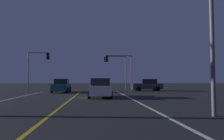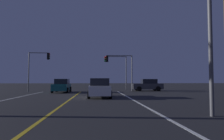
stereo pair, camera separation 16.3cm
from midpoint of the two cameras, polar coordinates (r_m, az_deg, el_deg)
The scene contains 8 objects.
lane_edge_right at distance 11.86m, azimuth 9.69°, elevation -10.28°, with size 0.16×31.81×0.01m, color silver.
lane_center_divider at distance 11.67m, azimuth -15.04°, elevation -10.34°, with size 0.16×31.81×0.01m, color gold.
car_crossing_side at distance 29.53m, azimuth 9.74°, elevation -4.23°, with size 4.30×2.02×1.70m.
car_oncoming at distance 26.32m, azimuth -14.24°, elevation -4.36°, with size 2.02×4.30×1.70m.
car_lead_same_lane at distance 18.11m, azimuth -3.70°, elevation -5.15°, with size 2.02×4.30×1.70m.
traffic_light_near_right at distance 28.06m, azimuth 1.64°, elevation 1.69°, with size 3.78×0.36×5.01m.
traffic_light_near_left at distance 28.94m, azimuth -20.18°, elevation 2.02°, with size 2.88×0.36×5.29m.
traffic_light_far_right at distance 33.55m, azimuth 0.74°, elevation 1.54°, with size 3.75×0.36×5.52m.
Camera 1 is at (1.97, -1.48, 1.54)m, focal length 32.35 mm.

